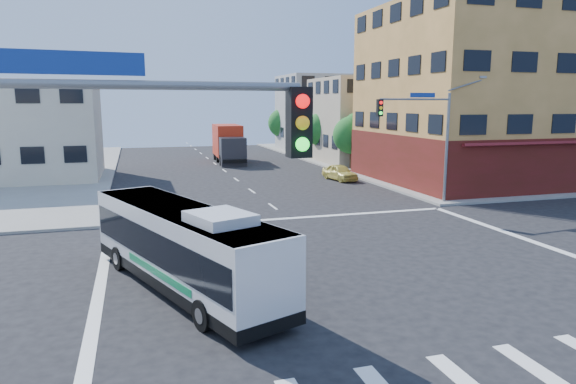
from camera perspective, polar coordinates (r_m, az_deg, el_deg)
name	(u,v)px	position (r m, az deg, el deg)	size (l,w,h in m)	color
ground	(360,271)	(20.18, 7.98, -8.66)	(120.00, 120.00, 0.00)	black
sidewalk_ne	(503,155)	(68.09, 22.78, 3.78)	(50.00, 50.00, 0.15)	gray
corner_building_ne	(492,109)	(45.52, 21.70, 8.55)	(18.10, 15.44, 14.00)	#D8984D
building_east_near	(374,120)	(57.15, 9.48, 7.85)	(12.06, 10.06, 9.00)	tan
building_east_far	(328,113)	(69.99, 4.41, 8.70)	(12.06, 10.06, 10.00)	#A4A49F
building_west	(22,132)	(48.24, -27.44, 5.94)	(12.06, 10.06, 8.00)	beige
signal_mast_ne	(425,126)	(32.84, 15.00, 7.09)	(7.91, 1.13, 8.07)	slate
signal_mast_sw	(53,218)	(6.94, -24.63, -2.65)	(7.91, 1.01, 8.07)	slate
street_tree_a	(353,133)	(49.57, 7.22, 6.55)	(3.60, 3.60, 5.53)	#382114
street_tree_b	(323,127)	(56.96, 3.96, 7.19)	(3.80, 3.80, 5.79)	#382114
street_tree_c	(301,127)	(64.52, 1.45, 7.26)	(3.40, 3.40, 5.29)	#382114
street_tree_d	(283,121)	(72.15, -0.54, 7.87)	(4.00, 4.00, 6.03)	#382114
transit_bus	(182,246)	(18.06, -11.65, -5.88)	(5.91, 10.76, 3.15)	black
box_truck	(229,144)	(56.21, -6.62, 5.27)	(3.03, 9.04, 4.02)	#25242A
parked_car	(340,172)	(43.12, 5.78, 2.19)	(1.56, 3.88, 1.32)	#DDCC5A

